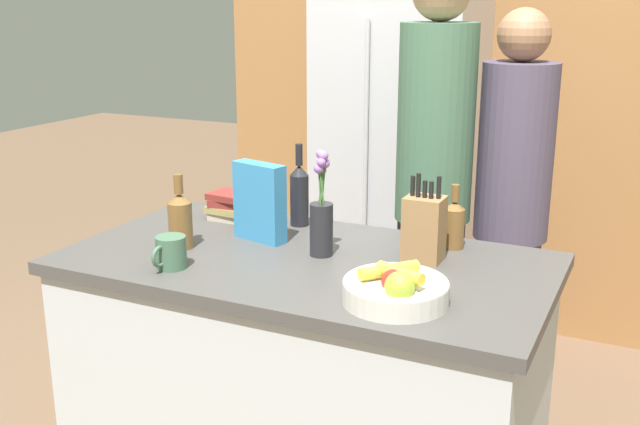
{
  "coord_description": "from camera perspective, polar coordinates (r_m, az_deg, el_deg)",
  "views": [
    {
      "loc": [
        0.98,
        -1.97,
        1.69
      ],
      "look_at": [
        0.0,
        0.1,
        1.03
      ],
      "focal_mm": 42.0,
      "sensor_mm": 36.0,
      "label": 1
    }
  ],
  "objects": [
    {
      "name": "knife_block",
      "position": [
        2.3,
        7.93,
        -1.17
      ],
      "size": [
        0.12,
        0.1,
        0.27
      ],
      "color": "olive",
      "rests_on": "kitchen_island"
    },
    {
      "name": "book_stack",
      "position": [
        2.73,
        -6.49,
        0.48
      ],
      "size": [
        0.19,
        0.15,
        0.1
      ],
      "color": "#B7A88E",
      "rests_on": "kitchen_island"
    },
    {
      "name": "cereal_box",
      "position": [
        2.47,
        -4.62,
        0.8
      ],
      "size": [
        0.2,
        0.1,
        0.26
      ],
      "color": "teal",
      "rests_on": "kitchen_island"
    },
    {
      "name": "kitchen_island",
      "position": [
        2.52,
        -1.01,
        -13.28
      ],
      "size": [
        1.5,
        0.81,
        0.91
      ],
      "color": "silver",
      "rests_on": "ground_plane"
    },
    {
      "name": "flower_vase",
      "position": [
        2.32,
        0.1,
        -0.46
      ],
      "size": [
        0.07,
        0.07,
        0.34
      ],
      "color": "#232328",
      "rests_on": "kitchen_island"
    },
    {
      "name": "fruit_bowl",
      "position": [
        1.99,
        5.84,
        -5.73
      ],
      "size": [
        0.28,
        0.28,
        0.11
      ],
      "color": "silver",
      "rests_on": "kitchen_island"
    },
    {
      "name": "bottle_wine",
      "position": [
        2.43,
        10.15,
        -0.81
      ],
      "size": [
        0.07,
        0.07,
        0.21
      ],
      "color": "brown",
      "rests_on": "kitchen_island"
    },
    {
      "name": "person_in_blue",
      "position": [
        2.95,
        14.43,
        0.97
      ],
      "size": [
        0.28,
        0.28,
        1.66
      ],
      "rotation": [
        0.0,
        0.0,
        -0.05
      ],
      "color": "#383842",
      "rests_on": "ground_plane"
    },
    {
      "name": "bottle_vinegar",
      "position": [
        2.44,
        -10.6,
        -0.5
      ],
      "size": [
        0.08,
        0.08,
        0.24
      ],
      "color": "brown",
      "rests_on": "kitchen_island"
    },
    {
      "name": "back_wall_wood",
      "position": [
        3.97,
        11.14,
        10.04
      ],
      "size": [
        2.7,
        0.12,
        2.6
      ],
      "color": "#9E6B3D",
      "rests_on": "ground_plane"
    },
    {
      "name": "refrigerator",
      "position": [
        3.74,
        6.09,
        4.85
      ],
      "size": [
        0.73,
        0.62,
        1.95
      ],
      "color": "#B7B7BC",
      "rests_on": "ground_plane"
    },
    {
      "name": "person_at_sink",
      "position": [
        2.87,
        8.66,
        2.91
      ],
      "size": [
        0.29,
        0.29,
        1.82
      ],
      "rotation": [
        0.0,
        0.0,
        -0.05
      ],
      "color": "#383842",
      "rests_on": "ground_plane"
    },
    {
      "name": "bottle_oil",
      "position": [
        2.63,
        -1.59,
        1.46
      ],
      "size": [
        0.07,
        0.07,
        0.29
      ],
      "color": "black",
      "rests_on": "kitchen_island"
    },
    {
      "name": "coffee_mug",
      "position": [
        2.27,
        -11.32,
        -3.0
      ],
      "size": [
        0.09,
        0.13,
        0.1
      ],
      "color": "#42664C",
      "rests_on": "kitchen_island"
    }
  ]
}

